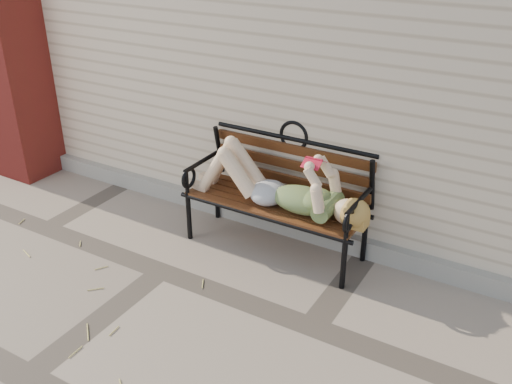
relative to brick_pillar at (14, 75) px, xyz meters
The scene contains 7 objects.
ground 2.62m from the brick_pillar, 18.06° to the right, with size 80.00×80.00×0.00m, color gray.
house_wall 3.26m from the brick_pillar, 44.37° to the left, with size 8.00×4.00×3.00m, color beige.
foundation_strip 2.49m from the brick_pillar, ahead, with size 8.00×0.10×0.15m, color gray.
brick_pillar is the anchor object (origin of this frame).
garden_bench 2.91m from the brick_pillar, ahead, with size 1.53×0.61×0.99m.
reading_woman 2.92m from the brick_pillar, ahead, with size 1.44×0.33×0.45m.
straw_scatter 2.20m from the brick_pillar, 46.41° to the right, with size 2.83×1.55×0.01m.
Camera 1 is at (2.41, -2.70, 2.47)m, focal length 40.00 mm.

